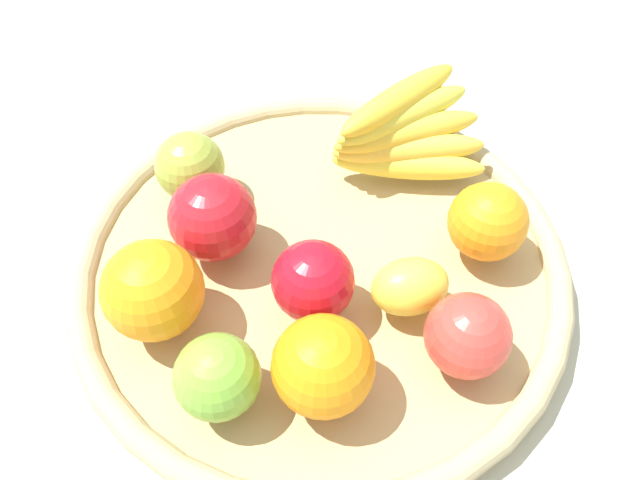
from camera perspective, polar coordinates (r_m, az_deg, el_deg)
ground_plane at (r=0.61m, az=-0.00°, el=-3.34°), size 2.40×2.40×0.00m
basket at (r=0.59m, az=-0.00°, el=-2.28°), size 0.46×0.46×0.04m
apple_0 at (r=0.48m, az=-9.32°, el=-12.18°), size 0.09×0.09×0.07m
apple_1 at (r=0.56m, az=-9.82°, el=1.76°), size 0.10×0.10×0.08m
apple_4 at (r=0.62m, az=-11.75°, el=6.57°), size 0.09×0.09×0.07m
lemon_0 at (r=0.53m, az=8.17°, el=-4.20°), size 0.08×0.07×0.05m
banana_bunch at (r=0.63m, az=7.77°, el=9.70°), size 0.16×0.13×0.08m
apple_2 at (r=0.52m, az=-0.90°, el=-3.73°), size 0.08×0.08×0.07m
orange_1 at (r=0.52m, az=-14.96°, el=-4.42°), size 0.09×0.09×0.08m
orange_0 at (r=0.58m, az=14.99°, el=1.62°), size 0.08×0.08×0.07m
orange_2 at (r=0.47m, az=0.28°, el=-11.38°), size 0.11×0.11×0.08m
apple_3 at (r=0.51m, az=13.26°, el=-8.45°), size 0.09×0.09×0.07m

